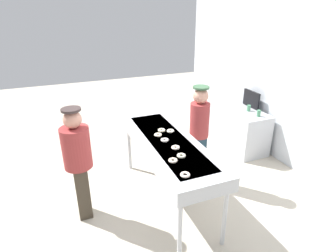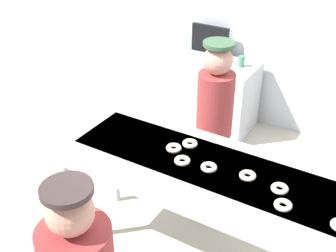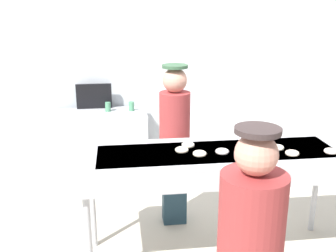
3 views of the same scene
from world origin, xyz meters
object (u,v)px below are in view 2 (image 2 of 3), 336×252
(sugar_donut_1, at_px, (248,176))
(worker_baker, at_px, (214,124))
(sugar_donut_5, at_px, (174,148))
(prep_counter, at_px, (198,91))
(sugar_donut_3, at_px, (190,144))
(sugar_donut_4, at_px, (283,205))
(sugar_donut_7, at_px, (182,161))
(menu_display, at_px, (210,39))
(sugar_donut_6, at_px, (280,188))
(paper_cup_0, at_px, (217,56))
(fryer_conveyor, at_px, (209,175))
(sugar_donut_0, at_px, (209,167))
(paper_cup_1, at_px, (241,61))

(sugar_donut_1, xyz_separation_m, worker_baker, (-0.57, 0.66, -0.11))
(sugar_donut_5, distance_m, prep_counter, 2.31)
(sugar_donut_3, height_order, sugar_donut_4, same)
(sugar_donut_5, height_order, sugar_donut_7, same)
(sugar_donut_3, distance_m, menu_display, 2.38)
(sugar_donut_3, relative_size, sugar_donut_6, 1.00)
(sugar_donut_1, xyz_separation_m, sugar_donut_5, (-0.60, 0.03, 0.00))
(sugar_donut_7, xyz_separation_m, prep_counter, (-0.98, 2.16, -0.63))
(sugar_donut_6, relative_size, paper_cup_0, 0.91)
(sugar_donut_7, height_order, prep_counter, sugar_donut_7)
(menu_display, bearing_deg, fryer_conveyor, -63.83)
(paper_cup_0, xyz_separation_m, menu_display, (-0.19, 0.19, 0.11))
(sugar_donut_1, bearing_deg, sugar_donut_7, -170.68)
(sugar_donut_1, distance_m, worker_baker, 0.88)
(sugar_donut_0, height_order, sugar_donut_1, same)
(sugar_donut_5, distance_m, sugar_donut_7, 0.17)
(sugar_donut_4, relative_size, sugar_donut_6, 1.00)
(sugar_donut_4, relative_size, worker_baker, 0.07)
(sugar_donut_5, bearing_deg, paper_cup_0, 107.20)
(sugar_donut_4, relative_size, paper_cup_0, 0.91)
(sugar_donut_3, xyz_separation_m, paper_cup_0, (-0.73, 2.01, -0.15))
(sugar_donut_4, distance_m, paper_cup_0, 2.80)
(sugar_donut_0, distance_m, menu_display, 2.67)
(sugar_donut_6, relative_size, sugar_donut_7, 1.00)
(sugar_donut_5, bearing_deg, sugar_donut_0, -13.76)
(sugar_donut_4, bearing_deg, prep_counter, 127.72)
(prep_counter, relative_size, paper_cup_0, 11.11)
(fryer_conveyor, relative_size, paper_cup_1, 19.22)
(sugar_donut_0, bearing_deg, sugar_donut_3, 142.58)
(prep_counter, xyz_separation_m, menu_display, (0.00, 0.26, 0.59))
(sugar_donut_3, bearing_deg, paper_cup_1, 101.76)
(menu_display, bearing_deg, sugar_donut_4, -55.24)
(sugar_donut_5, bearing_deg, menu_display, 110.04)
(sugar_donut_0, bearing_deg, prep_counter, 118.79)
(fryer_conveyor, bearing_deg, sugar_donut_3, 148.89)
(sugar_donut_0, height_order, prep_counter, sugar_donut_0)
(sugar_donut_6, distance_m, prep_counter, 2.76)
(paper_cup_0, bearing_deg, sugar_donut_6, -55.69)
(sugar_donut_0, distance_m, sugar_donut_7, 0.20)
(sugar_donut_1, xyz_separation_m, menu_display, (-1.44, 2.34, -0.04))
(paper_cup_0, bearing_deg, sugar_donut_4, -56.17)
(sugar_donut_1, height_order, sugar_donut_3, same)
(sugar_donut_7, xyz_separation_m, paper_cup_1, (-0.48, 2.22, -0.15))
(fryer_conveyor, xyz_separation_m, paper_cup_0, (-0.96, 2.15, -0.03))
(fryer_conveyor, relative_size, sugar_donut_3, 21.05)
(sugar_donut_0, height_order, sugar_donut_7, same)
(menu_display, bearing_deg, paper_cup_1, -21.47)
(sugar_donut_4, bearing_deg, fryer_conveyor, 163.91)
(worker_baker, bearing_deg, sugar_donut_3, 98.44)
(fryer_conveyor, height_order, sugar_donut_5, sugar_donut_5)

